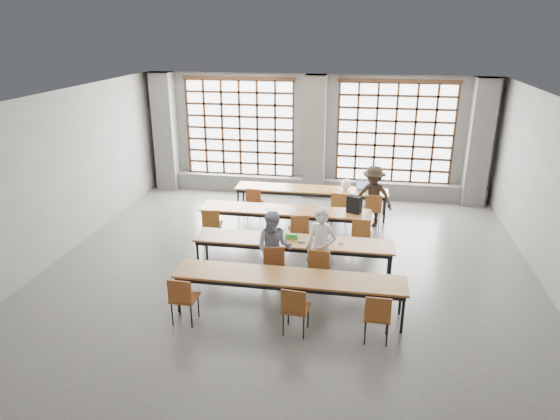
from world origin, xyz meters
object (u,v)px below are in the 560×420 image
(student_back, at_px, (373,196))
(chair_near_left, at_px, (182,296))
(desk_row_b, at_px, (285,212))
(chair_near_right, at_px, (377,313))
(desk_row_c, at_px, (293,243))
(desk_row_d, at_px, (289,279))
(mouse, at_px, (341,243))
(chair_back_right, at_px, (373,207))
(chair_front_left, at_px, (274,261))
(green_box, at_px, (291,236))
(chair_mid_left, at_px, (212,223))
(chair_near_mid, at_px, (295,306))
(laptop_back, at_px, (363,188))
(laptop_front, at_px, (322,237))
(backpack, at_px, (354,204))
(plastic_bag, at_px, (346,184))
(desk_row_a, at_px, (311,191))
(chair_mid_centre, at_px, (299,228))
(student_female, at_px, (274,249))
(chair_front_right, at_px, (320,265))
(student_male, at_px, (321,249))
(chair_back_mid, at_px, (340,205))
(red_pouch, at_px, (184,295))
(phone, at_px, (302,242))
(chair_back_left, at_px, (254,200))
(chair_mid_right, at_px, (361,232))

(student_back, bearing_deg, chair_near_left, -101.92)
(desk_row_b, distance_m, chair_near_right, 4.41)
(desk_row_c, height_order, student_back, student_back)
(desk_row_d, distance_m, mouse, 1.71)
(chair_back_right, xyz_separation_m, chair_front_left, (-1.87, -3.40, 0.00))
(desk_row_b, xyz_separation_m, green_box, (0.40, -1.65, 0.11))
(chair_mid_left, bearing_deg, chair_near_mid, -53.79)
(desk_row_b, xyz_separation_m, laptop_back, (1.78, 1.79, 0.13))
(chair_near_mid, distance_m, laptop_front, 2.29)
(chair_front_left, height_order, backpack, backpack)
(chair_near_right, distance_m, plastic_bag, 5.67)
(desk_row_a, bearing_deg, plastic_bag, 3.18)
(mouse, bearing_deg, chair_near_mid, -105.92)
(desk_row_b, relative_size, chair_back_right, 4.55)
(desk_row_b, bearing_deg, desk_row_c, -75.39)
(chair_front_left, bearing_deg, chair_near_mid, -67.79)
(chair_near_left, height_order, laptop_back, laptop_back)
(desk_row_a, distance_m, chair_mid_centre, 2.31)
(chair_mid_left, bearing_deg, chair_near_right, -41.41)
(student_female, relative_size, plastic_bag, 5.21)
(chair_front_right, relative_size, student_male, 0.54)
(student_female, bearing_deg, chair_back_mid, 71.09)
(chair_back_right, distance_m, chair_mid_centre, 2.33)
(chair_back_right, xyz_separation_m, green_box, (-1.64, -2.69, 0.24))
(chair_back_mid, height_order, green_box, chair_back_mid)
(desk_row_b, relative_size, desk_row_d, 1.00)
(chair_near_left, bearing_deg, desk_row_d, 20.29)
(chair_back_right, relative_size, laptop_back, 2.23)
(desk_row_d, relative_size, red_pouch, 20.00)
(chair_near_mid, xyz_separation_m, student_male, (0.26, 1.65, 0.27))
(chair_near_right, distance_m, phone, 2.53)
(phone, relative_size, plastic_bag, 0.45)
(plastic_bag, bearing_deg, desk_row_d, -98.41)
(phone, bearing_deg, mouse, 5.93)
(desk_row_c, height_order, green_box, green_box)
(desk_row_b, bearing_deg, red_pouch, -106.16)
(chair_back_left, relative_size, chair_front_left, 1.00)
(chair_front_right, bearing_deg, desk_row_b, 113.89)
(student_back, relative_size, laptop_front, 3.65)
(chair_back_right, height_order, backpack, backpack)
(chair_back_mid, height_order, chair_mid_centre, same)
(desk_row_b, bearing_deg, chair_near_left, -105.87)
(chair_mid_left, relative_size, chair_near_mid, 1.00)
(laptop_front, bearing_deg, chair_near_right, -64.43)
(desk_row_c, relative_size, chair_near_right, 4.55)
(chair_back_right, distance_m, chair_front_left, 3.88)
(chair_near_mid, xyz_separation_m, laptop_back, (0.99, 5.67, 0.25))
(chair_mid_right, distance_m, phone, 1.68)
(student_back, relative_size, phone, 11.91)
(chair_near_mid, relative_size, student_male, 0.54)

